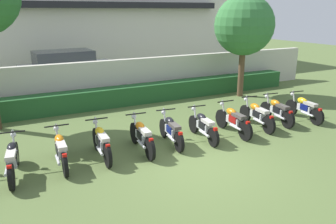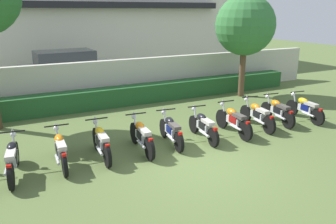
{
  "view_description": "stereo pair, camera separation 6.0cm",
  "coord_description": "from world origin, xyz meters",
  "px_view_note": "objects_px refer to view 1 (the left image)",
  "views": [
    {
      "loc": [
        -4.36,
        -6.57,
        3.75
      ],
      "look_at": [
        0.0,
        1.8,
        0.91
      ],
      "focal_mm": 36.16,
      "sensor_mm": 36.0,
      "label": 1
    },
    {
      "loc": [
        -4.31,
        -6.59,
        3.75
      ],
      "look_at": [
        0.0,
        1.8,
        0.91
      ],
      "focal_mm": 36.16,
      "sensor_mm": 36.0,
      "label": 2
    }
  ],
  "objects_px": {
    "motorcycle_in_row_9": "(277,110)",
    "tree_far_side": "(244,26)",
    "motorcycle_in_row_1": "(13,159)",
    "motorcycle_in_row_3": "(101,142)",
    "motorcycle_in_row_10": "(304,108)",
    "parked_car": "(68,70)",
    "motorcycle_in_row_4": "(142,136)",
    "motorcycle_in_row_7": "(233,120)",
    "motorcycle_in_row_5": "(171,130)",
    "motorcycle_in_row_8": "(257,115)",
    "motorcycle_in_row_2": "(61,150)",
    "motorcycle_in_row_6": "(203,126)"
  },
  "relations": [
    {
      "from": "motorcycle_in_row_5",
      "to": "motorcycle_in_row_8",
      "type": "height_order",
      "value": "motorcycle_in_row_8"
    },
    {
      "from": "motorcycle_in_row_1",
      "to": "motorcycle_in_row_6",
      "type": "xyz_separation_m",
      "value": [
        5.24,
        -0.02,
        -0.01
      ]
    },
    {
      "from": "motorcycle_in_row_5",
      "to": "motorcycle_in_row_6",
      "type": "height_order",
      "value": "motorcycle_in_row_5"
    },
    {
      "from": "tree_far_side",
      "to": "motorcycle_in_row_10",
      "type": "distance_m",
      "value": 4.7
    },
    {
      "from": "motorcycle_in_row_8",
      "to": "motorcycle_in_row_9",
      "type": "bearing_deg",
      "value": -80.76
    },
    {
      "from": "motorcycle_in_row_7",
      "to": "parked_car",
      "type": "bearing_deg",
      "value": 22.97
    },
    {
      "from": "parked_car",
      "to": "motorcycle_in_row_3",
      "type": "xyz_separation_m",
      "value": [
        -0.99,
        -8.79,
        -0.48
      ]
    },
    {
      "from": "motorcycle_in_row_5",
      "to": "motorcycle_in_row_9",
      "type": "xyz_separation_m",
      "value": [
        4.15,
        0.04,
        0.01
      ]
    },
    {
      "from": "tree_far_side",
      "to": "motorcycle_in_row_10",
      "type": "bearing_deg",
      "value": -94.01
    },
    {
      "from": "motorcycle_in_row_5",
      "to": "motorcycle_in_row_7",
      "type": "xyz_separation_m",
      "value": [
        2.13,
        -0.13,
        0.01
      ]
    },
    {
      "from": "motorcycle_in_row_7",
      "to": "motorcycle_in_row_2",
      "type": "bearing_deg",
      "value": 91.93
    },
    {
      "from": "parked_car",
      "to": "motorcycle_in_row_8",
      "type": "bearing_deg",
      "value": -66.81
    },
    {
      "from": "motorcycle_in_row_6",
      "to": "motorcycle_in_row_7",
      "type": "distance_m",
      "value": 1.1
    },
    {
      "from": "motorcycle_in_row_4",
      "to": "motorcycle_in_row_8",
      "type": "bearing_deg",
      "value": -84.93
    },
    {
      "from": "tree_far_side",
      "to": "motorcycle_in_row_1",
      "type": "height_order",
      "value": "tree_far_side"
    },
    {
      "from": "tree_far_side",
      "to": "motorcycle_in_row_1",
      "type": "distance_m",
      "value": 10.78
    },
    {
      "from": "tree_far_side",
      "to": "motorcycle_in_row_10",
      "type": "height_order",
      "value": "tree_far_side"
    },
    {
      "from": "motorcycle_in_row_5",
      "to": "motorcycle_in_row_6",
      "type": "xyz_separation_m",
      "value": [
        1.04,
        -0.1,
        -0.0
      ]
    },
    {
      "from": "motorcycle_in_row_4",
      "to": "motorcycle_in_row_5",
      "type": "distance_m",
      "value": 0.96
    },
    {
      "from": "motorcycle_in_row_9",
      "to": "tree_far_side",
      "type": "bearing_deg",
      "value": -13.2
    },
    {
      "from": "tree_far_side",
      "to": "motorcycle_in_row_8",
      "type": "xyz_separation_m",
      "value": [
        -2.32,
        -3.7,
        -2.67
      ]
    },
    {
      "from": "parked_car",
      "to": "motorcycle_in_row_4",
      "type": "distance_m",
      "value": 8.88
    },
    {
      "from": "motorcycle_in_row_5",
      "to": "motorcycle_in_row_8",
      "type": "xyz_separation_m",
      "value": [
        3.21,
        -0.0,
        0.0
      ]
    },
    {
      "from": "motorcycle_in_row_10",
      "to": "tree_far_side",
      "type": "bearing_deg",
      "value": 2.23
    },
    {
      "from": "tree_far_side",
      "to": "motorcycle_in_row_2",
      "type": "relative_size",
      "value": 2.45
    },
    {
      "from": "motorcycle_in_row_2",
      "to": "motorcycle_in_row_8",
      "type": "xyz_separation_m",
      "value": [
        6.32,
        0.02,
        0.0
      ]
    },
    {
      "from": "motorcycle_in_row_3",
      "to": "motorcycle_in_row_7",
      "type": "relative_size",
      "value": 0.97
    },
    {
      "from": "motorcycle_in_row_9",
      "to": "motorcycle_in_row_10",
      "type": "bearing_deg",
      "value": -91.84
    },
    {
      "from": "motorcycle_in_row_1",
      "to": "motorcycle_in_row_6",
      "type": "relative_size",
      "value": 1.05
    },
    {
      "from": "motorcycle_in_row_7",
      "to": "motorcycle_in_row_1",
      "type": "bearing_deg",
      "value": 92.62
    },
    {
      "from": "tree_far_side",
      "to": "motorcycle_in_row_6",
      "type": "xyz_separation_m",
      "value": [
        -4.49,
        -3.8,
        -2.68
      ]
    },
    {
      "from": "motorcycle_in_row_4",
      "to": "motorcycle_in_row_2",
      "type": "bearing_deg",
      "value": 92.52
    },
    {
      "from": "parked_car",
      "to": "motorcycle_in_row_6",
      "type": "distance_m",
      "value": 9.14
    },
    {
      "from": "motorcycle_in_row_2",
      "to": "motorcycle_in_row_1",
      "type": "bearing_deg",
      "value": 95.75
    },
    {
      "from": "motorcycle_in_row_5",
      "to": "motorcycle_in_row_3",
      "type": "bearing_deg",
      "value": 97.09
    },
    {
      "from": "motorcycle_in_row_2",
      "to": "motorcycle_in_row_3",
      "type": "xyz_separation_m",
      "value": [
        1.04,
        0.02,
        0.01
      ]
    },
    {
      "from": "motorcycle_in_row_1",
      "to": "motorcycle_in_row_6",
      "type": "height_order",
      "value": "motorcycle_in_row_1"
    },
    {
      "from": "parked_car",
      "to": "tree_far_side",
      "type": "height_order",
      "value": "tree_far_side"
    },
    {
      "from": "parked_car",
      "to": "motorcycle_in_row_9",
      "type": "height_order",
      "value": "parked_car"
    },
    {
      "from": "motorcycle_in_row_8",
      "to": "motorcycle_in_row_10",
      "type": "xyz_separation_m",
      "value": [
        2.05,
        -0.15,
        -0.0
      ]
    },
    {
      "from": "motorcycle_in_row_5",
      "to": "motorcycle_in_row_9",
      "type": "bearing_deg",
      "value": -82.61
    },
    {
      "from": "tree_far_side",
      "to": "motorcycle_in_row_7",
      "type": "height_order",
      "value": "tree_far_side"
    },
    {
      "from": "motorcycle_in_row_1",
      "to": "motorcycle_in_row_7",
      "type": "distance_m",
      "value": 6.34
    },
    {
      "from": "motorcycle_in_row_1",
      "to": "motorcycle_in_row_3",
      "type": "distance_m",
      "value": 2.13
    },
    {
      "from": "motorcycle_in_row_2",
      "to": "motorcycle_in_row_10",
      "type": "xyz_separation_m",
      "value": [
        8.37,
        -0.12,
        -0.0
      ]
    },
    {
      "from": "motorcycle_in_row_1",
      "to": "motorcycle_in_row_6",
      "type": "bearing_deg",
      "value": -82.2
    },
    {
      "from": "motorcycle_in_row_4",
      "to": "motorcycle_in_row_7",
      "type": "height_order",
      "value": "same"
    },
    {
      "from": "motorcycle_in_row_3",
      "to": "motorcycle_in_row_8",
      "type": "relative_size",
      "value": 0.96
    },
    {
      "from": "motorcycle_in_row_5",
      "to": "motorcycle_in_row_6",
      "type": "relative_size",
      "value": 0.99
    },
    {
      "from": "motorcycle_in_row_4",
      "to": "motorcycle_in_row_7",
      "type": "relative_size",
      "value": 1.0
    }
  ]
}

